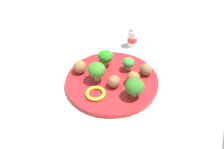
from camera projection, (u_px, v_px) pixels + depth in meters
ground_plane at (112, 83)px, 0.83m from camera, size 4.00×4.00×0.00m
plate at (112, 81)px, 0.82m from camera, size 0.28×0.28×0.02m
broccoli_floret_mid_left at (97, 70)px, 0.79m from camera, size 0.05×0.05×0.06m
broccoli_floret_back_right at (128, 63)px, 0.83m from camera, size 0.04×0.04×0.04m
broccoli_floret_far_rim at (135, 87)px, 0.74m from camera, size 0.05×0.05×0.06m
broccoli_floret_near_rim at (106, 56)px, 0.85m from camera, size 0.05×0.05×0.05m
meatball_far_rim at (133, 77)px, 0.79m from camera, size 0.04×0.04×0.04m
meatball_front_right at (80, 67)px, 0.83m from camera, size 0.04×0.04×0.04m
meatball_center at (114, 81)px, 0.78m from camera, size 0.04×0.04×0.04m
meatball_front_left at (146, 69)px, 0.82m from camera, size 0.04×0.04×0.04m
pepper_ring_front_right at (96, 93)px, 0.76m from camera, size 0.06×0.06×0.01m
yogurt_bottle at (132, 38)px, 0.96m from camera, size 0.04×0.04×0.07m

